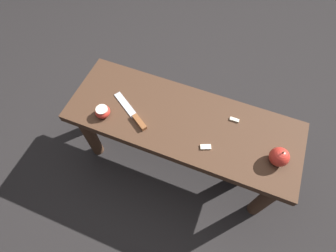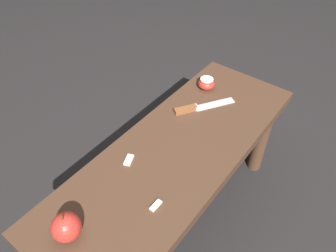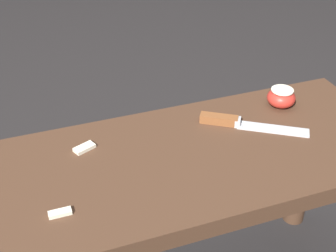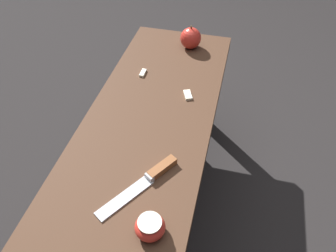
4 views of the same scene
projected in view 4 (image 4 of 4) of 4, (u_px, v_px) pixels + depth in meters
ground_plane at (153, 200)px, 1.31m from camera, size 8.00×8.00×0.00m
wooden_bench at (149, 138)px, 1.05m from camera, size 1.07×0.38×0.45m
knife at (150, 177)px, 0.83m from camera, size 0.22×0.16×0.02m
apple_whole at (191, 38)px, 1.25m from camera, size 0.08×0.08×0.09m
apple_cut at (150, 227)px, 0.72m from camera, size 0.07×0.07×0.05m
apple_slice_near_knife at (143, 73)px, 1.15m from camera, size 0.04×0.02×0.01m
apple_slice_center at (188, 95)px, 1.07m from camera, size 0.05×0.04×0.01m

